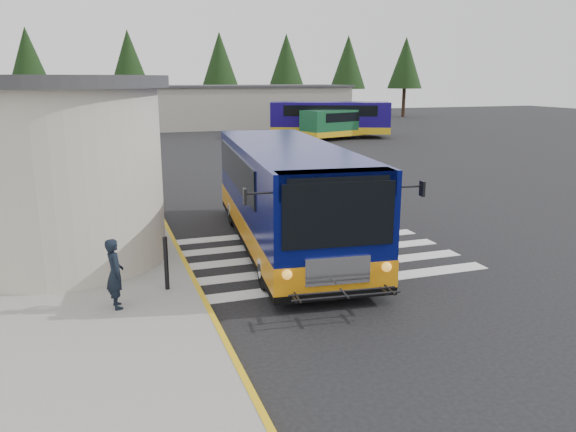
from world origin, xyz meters
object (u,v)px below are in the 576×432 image
object	(u,v)px
pedestrian_a	(115,273)
far_bus_b	(346,122)
far_bus_a	(330,118)
pedestrian_b	(82,237)
transit_bus	(287,199)
bollard	(166,263)

from	to	relation	value
pedestrian_a	far_bus_b	size ratio (longest dim) A/B	0.18
pedestrian_a	far_bus_a	xyz separation A→B (m)	(18.59, 32.30, 0.75)
pedestrian_a	far_bus_b	distance (m)	36.68
pedestrian_b	far_bus_a	xyz separation A→B (m)	(19.29, 29.36, 0.70)
transit_bus	pedestrian_b	distance (m)	5.74
transit_bus	far_bus_b	xyz separation A→B (m)	(14.49, 27.60, -0.10)
pedestrian_a	far_bus_b	world-z (taller)	far_bus_b
pedestrian_a	bollard	bearing A→B (deg)	-66.21
bollard	far_bus_b	size ratio (longest dim) A/B	0.15
pedestrian_a	transit_bus	bearing A→B (deg)	-64.13
pedestrian_b	far_bus_a	bearing A→B (deg)	104.27
pedestrian_b	bollard	distance (m)	2.88
transit_bus	far_bus_b	bearing A→B (deg)	68.60
bollard	pedestrian_a	bearing A→B (deg)	-147.23
pedestrian_b	bollard	xyz separation A→B (m)	(1.84, -2.21, -0.18)
pedestrian_a	bollard	distance (m)	1.36
transit_bus	pedestrian_a	size ratio (longest dim) A/B	7.23
bollard	far_bus_a	world-z (taller)	far_bus_a
bollard	far_bus_b	world-z (taller)	far_bus_b
transit_bus	far_bus_a	bearing A→B (deg)	71.04
pedestrian_b	far_bus_a	distance (m)	35.13
bollard	far_bus_a	distance (m)	36.08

